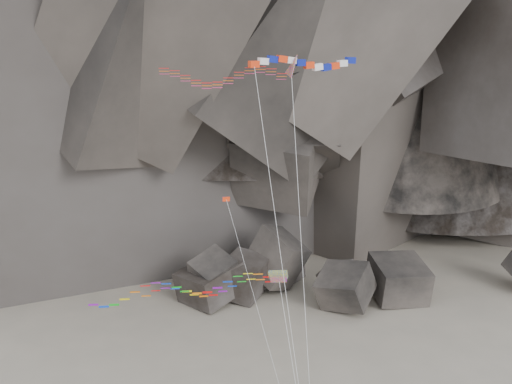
{
  "coord_description": "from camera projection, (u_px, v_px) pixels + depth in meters",
  "views": [
    {
      "loc": [
        -3.61,
        -41.49,
        33.07
      ],
      "look_at": [
        0.67,
        6.0,
        20.81
      ],
      "focal_mm": 45.0,
      "sensor_mm": 36.0,
      "label": 1
    }
  ],
  "objects": [
    {
      "name": "boulder_field",
      "position": [
        241.0,
        282.0,
        79.99
      ],
      "size": [
        80.95,
        16.86,
        8.74
      ],
      "color": "#47423F",
      "rests_on": "ground"
    },
    {
      "name": "delta_kite",
      "position": [
        219.0,
        75.0,
        41.59
      ],
      "size": [
        10.19,
        7.43,
        30.01
      ],
      "rotation": [
        0.0,
        0.0,
        0.11
      ],
      "color": "red",
      "rests_on": "ground"
    },
    {
      "name": "banner_kite",
      "position": [
        304.0,
        67.0,
        41.93
      ],
      "size": [
        7.55,
        8.67,
        29.87
      ],
      "rotation": [
        0.0,
        0.0,
        0.35
      ],
      "color": "red",
      "rests_on": "ground"
    },
    {
      "name": "parafoil_kite",
      "position": [
        179.0,
        289.0,
        47.97
      ],
      "size": [
        16.14,
        10.23,
        13.84
      ],
      "rotation": [
        0.0,
        0.0,
        -0.32
      ],
      "color": "yellow",
      "rests_on": "ground"
    },
    {
      "name": "pennant_kite",
      "position": [
        249.0,
        281.0,
        43.44
      ],
      "size": [
        5.77,
        7.0,
        20.37
      ],
      "rotation": [
        0.0,
        0.0,
        0.06
      ],
      "color": "red",
      "rests_on": "ground"
    }
  ]
}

